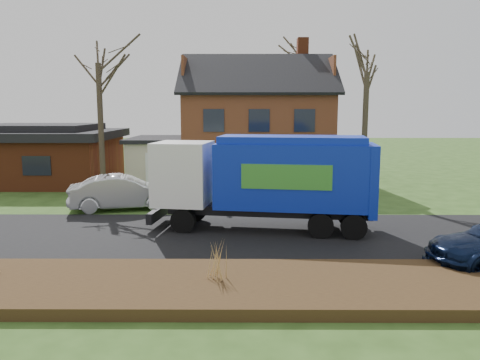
{
  "coord_description": "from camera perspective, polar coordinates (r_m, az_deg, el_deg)",
  "views": [
    {
      "loc": [
        1.05,
        -16.72,
        4.64
      ],
      "look_at": [
        0.95,
        2.5,
        1.72
      ],
      "focal_mm": 35.0,
      "sensor_mm": 36.0,
      "label": 1
    }
  ],
  "objects": [
    {
      "name": "garbage_truck",
      "position": [
        17.9,
        3.4,
        0.46
      ],
      "size": [
        8.74,
        3.47,
        3.64
      ],
      "rotation": [
        0.0,
        0.0,
        -0.14
      ],
      "color": "black",
      "rests_on": "ground"
    },
    {
      "name": "ranch_house",
      "position": [
        32.58,
        -23.34,
        2.95
      ],
      "size": [
        9.8,
        8.2,
        3.7
      ],
      "color": "brown",
      "rests_on": "ground"
    },
    {
      "name": "tree_front_west",
      "position": [
        26.07,
        -17.02,
        15.73
      ],
      "size": [
        3.28,
        3.28,
        9.74
      ],
      "color": "#3C3124",
      "rests_on": "ground"
    },
    {
      "name": "silver_sedan",
      "position": [
        22.46,
        -14.03,
        -1.46
      ],
      "size": [
        5.15,
        2.83,
        1.61
      ],
      "primitive_type": "imported",
      "rotation": [
        0.0,
        0.0,
        1.81
      ],
      "color": "#B7BABF",
      "rests_on": "ground"
    },
    {
      "name": "road",
      "position": [
        17.38,
        -3.19,
        -6.83
      ],
      "size": [
        80.0,
        7.0,
        0.02
      ],
      "primitive_type": "cube",
      "color": "black",
      "rests_on": "ground"
    },
    {
      "name": "tree_front_east",
      "position": [
        26.33,
        15.33,
        14.91
      ],
      "size": [
        3.39,
        3.39,
        9.42
      ],
      "color": "#403726",
      "rests_on": "ground"
    },
    {
      "name": "ground",
      "position": [
        17.38,
        -3.19,
        -6.86
      ],
      "size": [
        120.0,
        120.0,
        0.0
      ],
      "primitive_type": "plane",
      "color": "#2B4717",
      "rests_on": "ground"
    },
    {
      "name": "main_house",
      "position": [
        30.64,
        1.14,
        7.48
      ],
      "size": [
        12.95,
        8.95,
        9.26
      ],
      "color": "beige",
      "rests_on": "ground"
    },
    {
      "name": "mulch_verge",
      "position": [
        12.32,
        -4.71,
        -12.77
      ],
      "size": [
        80.0,
        3.5,
        0.3
      ],
      "primitive_type": "cube",
      "color": "black",
      "rests_on": "ground"
    },
    {
      "name": "grass_clump_mid",
      "position": [
        12.17,
        -2.7,
        -9.68
      ],
      "size": [
        0.37,
        0.3,
        1.03
      ],
      "color": "tan",
      "rests_on": "mulch_verge"
    },
    {
      "name": "tree_back",
      "position": [
        38.36,
        7.92,
        15.91
      ],
      "size": [
        3.62,
        3.62,
        11.46
      ],
      "color": "#453729",
      "rests_on": "ground"
    }
  ]
}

